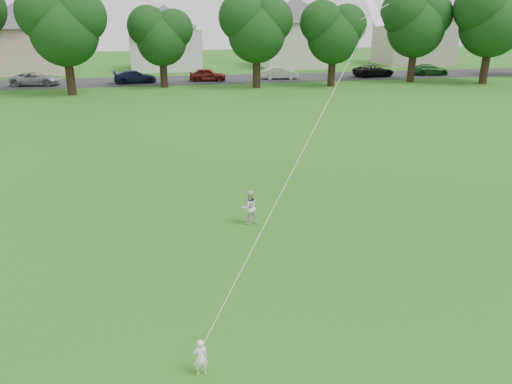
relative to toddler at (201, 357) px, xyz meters
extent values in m
plane|color=#236216|center=(0.61, 2.41, -0.42)|extent=(160.00, 160.00, 0.00)
cube|color=#2D2D30|center=(0.61, 44.41, -0.42)|extent=(90.00, 7.00, 0.01)
imported|color=white|center=(0.00, 0.00, 0.00)|extent=(0.33, 0.23, 0.85)
imported|color=silver|center=(2.33, 7.37, 0.20)|extent=(0.70, 0.60, 1.24)
plane|color=white|center=(7.32, 9.45, 6.59)|extent=(1.13, 1.13, 0.96)
cylinder|color=white|center=(3.66, 4.73, 3.39)|extent=(0.01, 0.01, 13.56)
cylinder|color=black|center=(-7.93, 37.18, 1.32)|extent=(0.74, 0.74, 3.48)
cylinder|color=black|center=(0.00, 39.99, 1.00)|extent=(0.68, 0.68, 2.85)
cylinder|color=black|center=(8.53, 38.20, 1.21)|extent=(0.72, 0.72, 3.27)
cylinder|color=black|center=(15.70, 37.70, 1.09)|extent=(0.70, 0.70, 3.02)
cylinder|color=black|center=(24.61, 39.06, 1.31)|extent=(0.74, 0.74, 3.46)
cylinder|color=black|center=(31.03, 36.47, 1.42)|extent=(0.76, 0.76, 3.68)
imported|color=gray|center=(-12.17, 43.41, 0.21)|extent=(4.66, 2.43, 1.25)
imported|color=#141D3E|center=(-2.81, 43.41, 0.19)|extent=(4.32, 2.10, 1.21)
imported|color=maroon|center=(4.45, 43.41, 0.22)|extent=(3.87, 1.85, 1.28)
imported|color=#B3B3B3|center=(12.03, 43.41, 0.21)|extent=(3.86, 1.59, 1.24)
imported|color=black|center=(22.50, 43.41, 0.21)|extent=(4.69, 2.62, 1.24)
imported|color=#1B511D|center=(29.12, 43.41, 0.18)|extent=(4.25, 2.12, 1.19)
cube|color=beige|center=(-15.39, 54.41, 2.07)|extent=(9.39, 7.65, 4.98)
pyramid|color=#47454A|center=(-15.39, 54.41, 7.30)|extent=(13.54, 13.54, 2.74)
cube|color=silver|center=(0.61, 54.41, 1.96)|extent=(8.18, 6.59, 4.76)
pyramid|color=#47454A|center=(0.61, 54.41, 6.96)|extent=(11.79, 11.79, 2.62)
cube|color=beige|center=(16.61, 54.41, 2.26)|extent=(8.16, 7.53, 5.36)
cube|color=#ACA38F|center=(32.61, 54.41, 2.37)|extent=(8.73, 6.93, 5.59)
camera|label=1|loc=(-0.46, -8.48, 6.78)|focal=35.00mm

